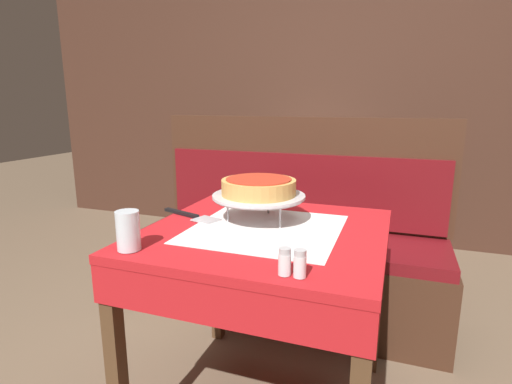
{
  "coord_description": "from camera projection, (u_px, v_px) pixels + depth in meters",
  "views": [
    {
      "loc": [
        0.43,
        -1.29,
        1.19
      ],
      "look_at": [
        -0.06,
        0.05,
        0.86
      ],
      "focal_mm": 28.0,
      "sensor_mm": 36.0,
      "label": 1
    }
  ],
  "objects": [
    {
      "name": "water_glass_near",
      "position": [
        128.0,
        231.0,
        1.21
      ],
      "size": [
        0.07,
        0.07,
        0.12
      ],
      "color": "silver",
      "rests_on": "dining_table_front"
    },
    {
      "name": "pizza_pan_stand",
      "position": [
        259.0,
        197.0,
        1.5
      ],
      "size": [
        0.35,
        0.35,
        0.1
      ],
      "color": "#ADADB2",
      "rests_on": "dining_table_front"
    },
    {
      "name": "condiment_caddy",
      "position": [
        322.0,
        155.0,
        3.05
      ],
      "size": [
        0.12,
        0.12,
        0.14
      ],
      "color": "black",
      "rests_on": "dining_table_rear"
    },
    {
      "name": "back_wall_panel",
      "position": [
        349.0,
        100.0,
        3.34
      ],
      "size": [
        6.0,
        0.04,
        2.4
      ],
      "primitive_type": "cube",
      "color": "#3D2319",
      "rests_on": "ground_plane"
    },
    {
      "name": "deep_dish_pizza",
      "position": [
        259.0,
        187.0,
        1.49
      ],
      "size": [
        0.28,
        0.28,
        0.06
      ],
      "color": "tan",
      "rests_on": "pizza_pan_stand"
    },
    {
      "name": "salt_shaker",
      "position": [
        285.0,
        262.0,
        1.04
      ],
      "size": [
        0.03,
        0.03,
        0.07
      ],
      "color": "silver",
      "rests_on": "dining_table_front"
    },
    {
      "name": "dining_table_front",
      "position": [
        266.0,
        254.0,
        1.45
      ],
      "size": [
        0.83,
        0.83,
        0.74
      ],
      "color": "red",
      "rests_on": "ground_plane"
    },
    {
      "name": "pizza_server",
      "position": [
        191.0,
        216.0,
        1.57
      ],
      "size": [
        0.28,
        0.13,
        0.01
      ],
      "color": "#BCBCC1",
      "rests_on": "dining_table_front"
    },
    {
      "name": "dining_table_rear",
      "position": [
        308.0,
        175.0,
        3.08
      ],
      "size": [
        0.76,
        0.76,
        0.75
      ],
      "color": "beige",
      "rests_on": "ground_plane"
    },
    {
      "name": "booth_bench",
      "position": [
        291.0,
        258.0,
        2.24
      ],
      "size": [
        1.66,
        0.49,
        1.1
      ],
      "color": "#3D2316",
      "rests_on": "ground_plane"
    },
    {
      "name": "pepper_shaker",
      "position": [
        300.0,
        264.0,
        1.02
      ],
      "size": [
        0.03,
        0.03,
        0.07
      ],
      "color": "silver",
      "rests_on": "dining_table_front"
    }
  ]
}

